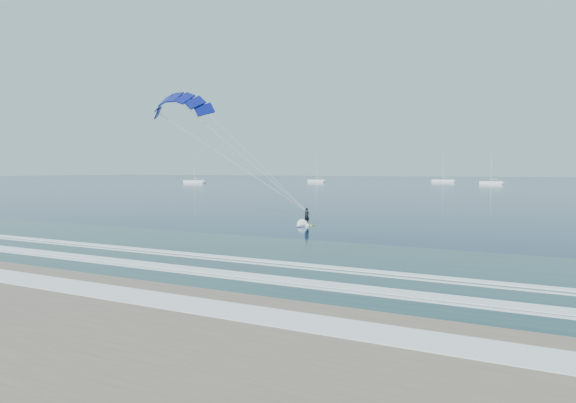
% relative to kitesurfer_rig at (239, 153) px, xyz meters
% --- Properties ---
extents(ground, '(900.00, 900.00, 0.00)m').
position_rel_kitesurfer_rig_xyz_m(ground, '(6.17, -25.67, -7.08)').
color(ground, '#07213D').
rests_on(ground, ground).
extents(kitesurfer_rig, '(16.94, 7.84, 13.97)m').
position_rel_kitesurfer_rig_xyz_m(kitesurfer_rig, '(0.00, 0.00, 0.00)').
color(kitesurfer_rig, '#8FD919').
rests_on(kitesurfer_rig, ground).
extents(sailboat_0, '(10.29, 2.40, 13.77)m').
position_rel_kitesurfer_rig_xyz_m(sailboat_0, '(-109.44, 132.74, -6.38)').
color(sailboat_0, silver).
rests_on(sailboat_0, ground).
extents(sailboat_1, '(7.72, 2.40, 10.74)m').
position_rel_kitesurfer_rig_xyz_m(sailboat_1, '(-68.84, 168.63, -6.40)').
color(sailboat_1, silver).
rests_on(sailboat_1, ground).
extents(sailboat_2, '(9.82, 2.40, 13.09)m').
position_rel_kitesurfer_rig_xyz_m(sailboat_2, '(-18.65, 197.08, -6.39)').
color(sailboat_2, silver).
rests_on(sailboat_2, ground).
extents(sailboat_3, '(8.13, 2.40, 11.36)m').
position_rel_kitesurfer_rig_xyz_m(sailboat_3, '(4.86, 168.14, -6.39)').
color(sailboat_3, silver).
rests_on(sailboat_3, ground).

